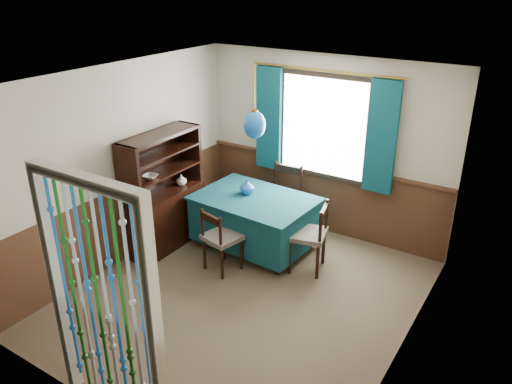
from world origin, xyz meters
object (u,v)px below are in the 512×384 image
Objects in this scene: chair_right at (310,235)px; sideboard at (165,207)px; chair_near at (221,238)px; pendant_lamp at (255,124)px; bowl_shelf at (150,176)px; chair_far at (283,197)px; vase_table at (247,187)px; dining_table at (255,219)px; chair_left at (199,202)px; vase_sideboard at (181,179)px.

sideboard is (-1.93, -0.49, 0.08)m from chair_right.
pendant_lamp is (0.05, 0.70, 1.28)m from chair_near.
bowl_shelf is (0.06, -0.27, 0.55)m from sideboard.
pendant_lamp reaches higher than chair_far.
dining_table is at bearing -21.19° from vase_table.
chair_left is 0.60m from sideboard.
vase_table is at bearing 65.98° from chair_far.
vase_table is at bearing 111.19° from chair_near.
pendant_lamp is 5.02× the size of vase_table.
chair_near is at bearing -23.98° from vase_sideboard.
pendant_lamp is (0.95, 0.00, 1.29)m from chair_left.
vase_sideboard is (-1.00, -0.28, 0.45)m from dining_table.
dining_table is 1.30m from pendant_lamp.
chair_near is 1.13m from vase_sideboard.
bowl_shelf is at bearing -90.00° from vase_sideboard.
chair_near is 1.01× the size of chair_left.
vase_table is (0.79, 0.06, 0.39)m from chair_left.
sideboard reaches higher than vase_table.
sideboard is (-1.13, -1.22, 0.05)m from chair_far.
chair_right is (1.82, -0.08, 0.04)m from chair_left.
bowl_shelf is at bearing 6.43° from chair_left.
chair_near is 4.22× the size of bowl_shelf.
sideboard is at bearing -1.21° from chair_left.
chair_far reaches higher than chair_near.
chair_far is at bearing 132.96° from chair_left.
vase_table is (0.91, 0.64, 0.27)m from sideboard.
vase_sideboard is at bearing 78.97° from sideboard.
chair_right is at bearing -8.25° from vase_table.
chair_right is at bearing 46.79° from chair_near.
chair_right is (0.92, 0.61, 0.03)m from chair_near.
vase_sideboard reaches higher than vase_table.
dining_table is 0.70m from chair_near.
chair_right reaches higher than chair_left.
chair_right is at bearing 5.72° from vase_sideboard.
sideboard is 1.68m from pendant_lamp.
chair_near is 4.46× the size of vase_table.
chair_right is 4.81× the size of vase_table.
chair_left is 0.51m from vase_sideboard.
vase_sideboard is at bearing -1.63° from chair_left.
dining_table is 8.45× the size of vase_table.
vase_table is at bearing 161.92° from dining_table.
vase_sideboard is (0.06, 0.30, 0.32)m from sideboard.
chair_near is at bearing 81.94° from chair_far.
pendant_lamp is (-0.87, 0.09, 1.25)m from chair_right.
vase_sideboard is (-0.95, 0.42, 0.43)m from chair_near.
pendant_lamp is (0.00, -0.00, 1.30)m from dining_table.
chair_right is at bearing 21.95° from bowl_shelf.
dining_table is at bearing 146.31° from pendant_lamp.
chair_near is at bearing -94.09° from pendant_lamp.
chair_right is 2.00m from sideboard.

